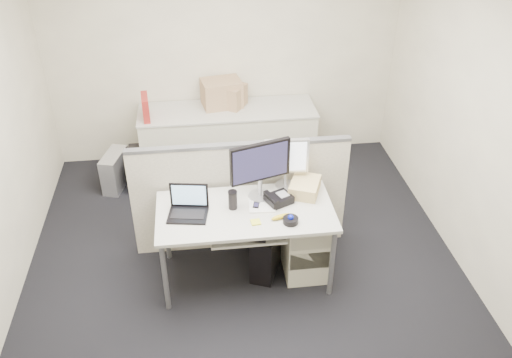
{
  "coord_description": "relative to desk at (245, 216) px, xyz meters",
  "views": [
    {
      "loc": [
        -0.36,
        -3.66,
        3.45
      ],
      "look_at": [
        0.11,
        0.15,
        0.94
      ],
      "focal_mm": 38.0,
      "sensor_mm": 36.0,
      "label": 1
    }
  ],
  "objects": [
    {
      "name": "red_binder",
      "position": [
        -0.9,
        1.83,
        0.2
      ],
      "size": [
        0.1,
        0.31,
        0.28
      ],
      "primitive_type": "cube",
      "rotation": [
        0.0,
        0.0,
        0.09
      ],
      "color": "maroon",
      "rests_on": "back_counter"
    },
    {
      "name": "banana",
      "position": [
        0.28,
        -0.15,
        0.09
      ],
      "size": [
        0.18,
        0.09,
        0.04
      ],
      "primitive_type": "ellipsoid",
      "rotation": [
        0.0,
        0.0,
        0.3
      ],
      "color": "gold",
      "rests_on": "desk"
    },
    {
      "name": "pc_tower_spare_dark",
      "position": [
        -1.05,
        1.63,
        -0.46
      ],
      "size": [
        0.19,
        0.45,
        0.42
      ],
      "primitive_type": "cube",
      "rotation": [
        0.0,
        0.0,
        0.01
      ],
      "color": "black",
      "rests_on": "floor"
    },
    {
      "name": "cubicle_partition",
      "position": [
        0.0,
        0.45,
        -0.11
      ],
      "size": [
        2.0,
        0.06,
        1.1
      ],
      "primitive_type": "cube",
      "color": "beige",
      "rests_on": "floor"
    },
    {
      "name": "monitor_main",
      "position": [
        0.15,
        0.18,
        0.33
      ],
      "size": [
        0.58,
        0.36,
        0.54
      ],
      "primitive_type": "cube",
      "rotation": [
        0.0,
        0.0,
        0.3
      ],
      "color": "black",
      "rests_on": "desk"
    },
    {
      "name": "pc_tower_desk",
      "position": [
        0.2,
        0.06,
        -0.44
      ],
      "size": [
        0.37,
        0.53,
        0.46
      ],
      "primitive_type": "cube",
      "rotation": [
        0.0,
        0.0,
        -0.39
      ],
      "color": "black",
      "rests_on": "floor"
    },
    {
      "name": "cardboard_box_left",
      "position": [
        -0.05,
        2.05,
        0.22
      ],
      "size": [
        0.48,
        0.39,
        0.33
      ],
      "primitive_type": "cube",
      "rotation": [
        0.0,
        0.0,
        0.16
      ],
      "color": "tan",
      "rests_on": "back_counter"
    },
    {
      "name": "monitor_small",
      "position": [
        0.4,
        0.32,
        0.3
      ],
      "size": [
        0.4,
        0.22,
        0.47
      ],
      "primitive_type": "cube",
      "rotation": [
        0.0,
        0.0,
        -0.06
      ],
      "color": "#B7B7BC",
      "rests_on": "desk"
    },
    {
      "name": "cardboard_box_right",
      "position": [
        0.02,
        2.05,
        0.19
      ],
      "size": [
        0.47,
        0.44,
        0.27
      ],
      "primitive_type": "cube",
      "rotation": [
        0.0,
        0.0,
        -0.56
      ],
      "color": "tan",
      "rests_on": "back_counter"
    },
    {
      "name": "cellphone",
      "position": [
        0.1,
        0.05,
        0.07
      ],
      "size": [
        0.07,
        0.11,
        0.01
      ],
      "primitive_type": "cube",
      "rotation": [
        0.0,
        0.0,
        -0.26
      ],
      "color": "black",
      "rests_on": "desk"
    },
    {
      "name": "keyboard",
      "position": [
        -0.05,
        -0.22,
        -0.02
      ],
      "size": [
        0.42,
        0.22,
        0.02
      ],
      "primitive_type": "cube",
      "rotation": [
        0.0,
        0.0,
        -0.22
      ],
      "color": "black",
      "rests_on": "keyboard_tray"
    },
    {
      "name": "drawer_pedestal",
      "position": [
        0.55,
        0.05,
        -0.34
      ],
      "size": [
        0.4,
        0.55,
        0.65
      ],
      "primitive_type": "cube",
      "color": "#BAB69D",
      "rests_on": "floor"
    },
    {
      "name": "paper_stack",
      "position": [
        0.15,
        0.08,
        0.07
      ],
      "size": [
        0.24,
        0.3,
        0.01
      ],
      "primitive_type": "cube",
      "rotation": [
        0.0,
        0.0,
        -0.08
      ],
      "color": "silver",
      "rests_on": "desk"
    },
    {
      "name": "sticky_pad",
      "position": [
        0.07,
        -0.18,
        0.07
      ],
      "size": [
        0.08,
        0.08,
        0.01
      ],
      "primitive_type": "cube",
      "rotation": [
        0.0,
        0.0,
        0.1
      ],
      "color": "yellow",
      "rests_on": "desk"
    },
    {
      "name": "manila_folders",
      "position": [
        0.55,
        0.2,
        0.12
      ],
      "size": [
        0.34,
        0.38,
        0.12
      ],
      "primitive_type": "cube",
      "rotation": [
        0.0,
        0.0,
        -0.39
      ],
      "color": "#D0BE6E",
      "rests_on": "desk"
    },
    {
      "name": "travel_mug",
      "position": [
        -0.1,
        0.04,
        0.15
      ],
      "size": [
        0.09,
        0.09,
        0.16
      ],
      "primitive_type": "cylinder",
      "rotation": [
        0.0,
        0.0,
        -0.18
      ],
      "color": "black",
      "rests_on": "desk"
    },
    {
      "name": "laptop",
      "position": [
        -0.48,
        -0.02,
        0.19
      ],
      "size": [
        0.36,
        0.29,
        0.24
      ],
      "primitive_type": "cube",
      "rotation": [
        0.0,
        0.0,
        -0.17
      ],
      "color": "black",
      "rests_on": "desk"
    },
    {
      "name": "desk_phone",
      "position": [
        0.3,
        0.08,
        0.1
      ],
      "size": [
        0.27,
        0.25,
        0.07
      ],
      "primitive_type": "cube",
      "rotation": [
        0.0,
        0.0,
        0.43
      ],
      "color": "black",
      "rests_on": "desk"
    },
    {
      "name": "back_counter",
      "position": [
        0.0,
        1.93,
        -0.3
      ],
      "size": [
        2.0,
        0.6,
        0.72
      ],
      "primitive_type": "cube",
      "color": "#BAB69D",
      "rests_on": "floor"
    },
    {
      "name": "floor",
      "position": [
        0.0,
        0.0,
        -0.67
      ],
      "size": [
        4.0,
        4.5,
        0.01
      ],
      "primitive_type": "cube",
      "color": "black",
      "rests_on": "ground"
    },
    {
      "name": "desk",
      "position": [
        0.0,
        0.0,
        0.0
      ],
      "size": [
        1.5,
        0.75,
        0.73
      ],
      "color": "beige",
      "rests_on": "floor"
    },
    {
      "name": "pc_tower_spare_silver",
      "position": [
        -1.3,
        1.63,
        -0.46
      ],
      "size": [
        0.29,
        0.48,
        0.42
      ],
      "primitive_type": "cube",
      "rotation": [
        0.0,
        0.0,
        -0.27
      ],
      "color": "#B7B7BC",
      "rests_on": "floor"
    },
    {
      "name": "wall_right",
      "position": [
        2.0,
        0.0,
        0.69
      ],
      "size": [
        0.02,
        4.5,
        2.7
      ],
      "primitive_type": "cube",
      "color": "#BCB39E",
      "rests_on": "ground"
    },
    {
      "name": "wall_back",
      "position": [
        0.0,
        2.25,
        0.69
      ],
      "size": [
        4.0,
        0.02,
        2.7
      ],
      "primitive_type": "cube",
      "color": "#BCB39E",
      "rests_on": "ground"
    },
    {
      "name": "keyboard_tray",
      "position": [
        0.0,
        -0.18,
        -0.04
      ],
      "size": [
        0.62,
        0.32,
        0.02
      ],
      "primitive_type": "cube",
      "color": "beige",
      "rests_on": "desk"
    },
    {
      "name": "trackball",
      "position": [
        0.35,
        -0.22,
        0.09
      ],
      "size": [
        0.14,
        0.14,
        0.05
      ],
      "primitive_type": "cylinder",
      "rotation": [
        0.0,
        0.0,
        -0.14
      ],
      "color": "black",
      "rests_on": "desk"
    }
  ]
}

